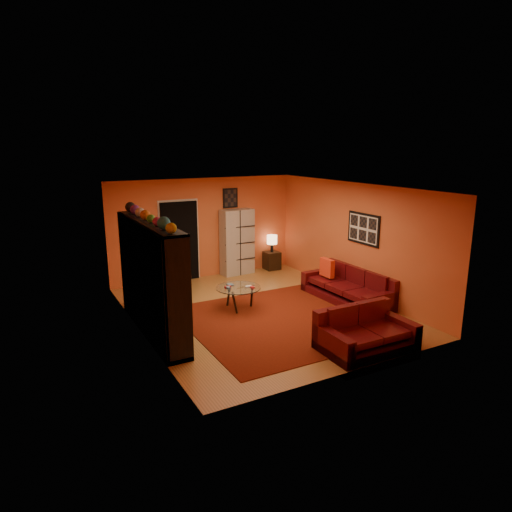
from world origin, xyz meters
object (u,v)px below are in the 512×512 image
tv (155,281)px  table_lamp (272,240)px  side_table (272,261)px  loveseat (363,332)px  storage_cabinet (237,242)px  coffee_table (238,289)px  sofa (350,288)px  bowl_chair (179,278)px  entertainment_unit (151,278)px

tv → table_lamp: (4.13, 2.81, -0.17)m
tv → side_table: tv is taller
side_table → loveseat: bearing=-103.0°
loveseat → storage_cabinet: 5.25m
coffee_table → sofa: bearing=-15.1°
bowl_chair → coffee_table: bearing=-71.4°
entertainment_unit → sofa: 4.49m
sofa → loveseat: bearing=-126.1°
bowl_chair → side_table: (2.91, 0.47, -0.03)m
coffee_table → table_lamp: 3.33m
tv → side_table: size_ratio=1.99×
loveseat → side_table: 5.30m
sofa → table_lamp: bearing=92.8°
tv → side_table: (4.13, 2.81, -0.76)m
tv → sofa: bearing=-93.7°
coffee_table → side_table: size_ratio=1.91×
tv → coffee_table: tv is taller
bowl_chair → side_table: size_ratio=1.26×
loveseat → side_table: size_ratio=3.24×
loveseat → tv: bearing=52.1°
entertainment_unit → tv: (0.05, -0.06, -0.04)m
side_table → table_lamp: bearing=180.0°
entertainment_unit → bowl_chair: 2.72m
storage_cabinet → side_table: bearing=-7.0°
storage_cabinet → bowl_chair: (-1.85, -0.52, -0.60)m
coffee_table → bowl_chair: (-0.66, 1.95, -0.16)m
sofa → bowl_chair: 4.09m
tv → sofa: 4.43m
sofa → tv: bearing=174.8°
storage_cabinet → side_table: size_ratio=3.52×
entertainment_unit → sofa: (4.41, -0.35, -0.77)m
loveseat → bowl_chair: size_ratio=2.57×
bowl_chair → side_table: bowl_chair is taller
coffee_table → entertainment_unit: bearing=-170.5°
tv → entertainment_unit: bearing=39.0°
side_table → storage_cabinet: bearing=177.3°
bowl_chair → table_lamp: bearing=9.2°
bowl_chair → table_lamp: 3.00m
coffee_table → table_lamp: table_lamp is taller
sofa → coffee_table: sofa is taller
tv → bowl_chair: (1.22, 2.34, -0.73)m
entertainment_unit → table_lamp: (4.18, 2.75, -0.21)m
entertainment_unit → bowl_chair: size_ratio=4.76×
side_table → bowl_chair: bearing=-170.8°
entertainment_unit → loveseat: size_ratio=1.85×
tv → bowl_chair: 2.74m
coffee_table → loveseat: bearing=-68.9°
entertainment_unit → sofa: size_ratio=1.32×
side_table → tv: bearing=-145.8°
storage_cabinet → loveseat: bearing=-95.8°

